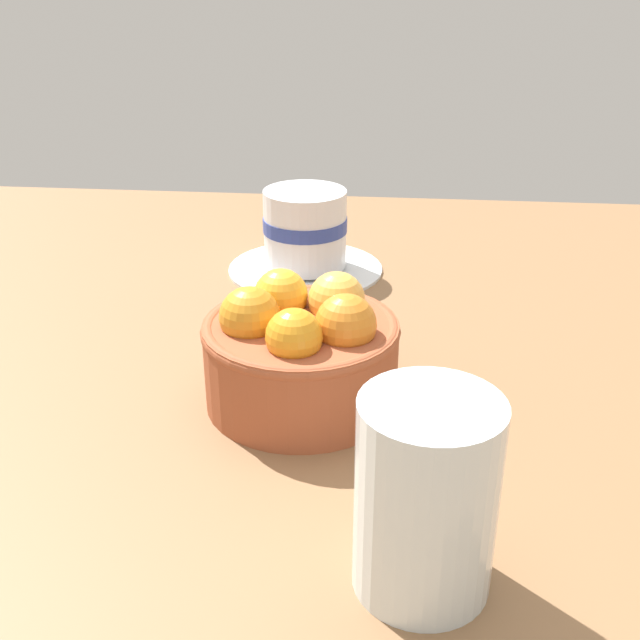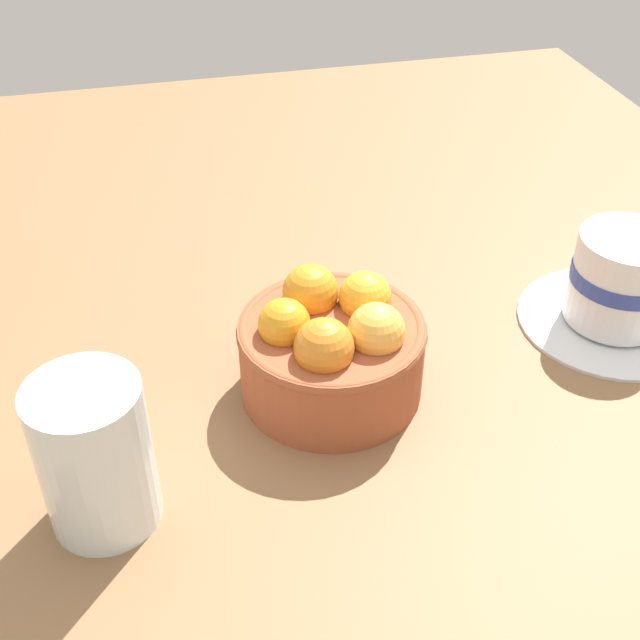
# 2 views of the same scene
# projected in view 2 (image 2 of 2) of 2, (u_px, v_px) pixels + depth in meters

# --- Properties ---
(ground_plane) EXTENTS (1.30, 1.02, 0.03)m
(ground_plane) POSITION_uv_depth(u_px,v_px,m) (331.00, 404.00, 0.63)
(ground_plane) COLOR brown
(terracotta_bowl) EXTENTS (0.14, 0.14, 0.09)m
(terracotta_bowl) POSITION_uv_depth(u_px,v_px,m) (332.00, 347.00, 0.60)
(terracotta_bowl) COLOR #9E4C2D
(terracotta_bowl) RESTS_ON ground_plane
(coffee_cup) EXTENTS (0.15, 0.15, 0.08)m
(coffee_cup) POSITION_uv_depth(u_px,v_px,m) (620.00, 286.00, 0.67)
(coffee_cup) COLOR silver
(coffee_cup) RESTS_ON ground_plane
(water_glass) EXTENTS (0.07, 0.07, 0.11)m
(water_glass) POSITION_uv_depth(u_px,v_px,m) (95.00, 456.00, 0.50)
(water_glass) COLOR silver
(water_glass) RESTS_ON ground_plane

